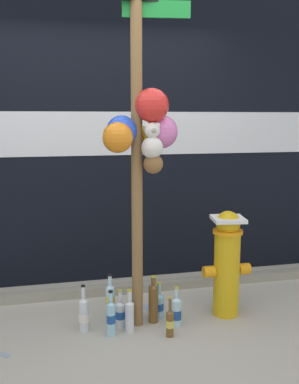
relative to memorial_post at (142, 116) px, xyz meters
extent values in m
plane|color=#ADA899|center=(-0.22, -0.33, -1.63)|extent=(14.00, 14.00, 0.00)
cube|color=black|center=(-0.22, 1.16, -0.07)|extent=(10.00, 0.20, 3.12)
cube|color=silver|center=(0.32, 1.06, -0.16)|extent=(3.51, 0.01, 0.42)
cube|color=gray|center=(-0.22, 0.68, -1.59)|extent=(8.00, 0.12, 0.08)
cylinder|color=olive|center=(-0.04, 0.01, -0.27)|extent=(0.08, 0.08, 2.72)
cube|color=#198C33|center=(0.11, 0.01, 0.76)|extent=(0.49, 0.09, 0.12)
sphere|color=red|center=(0.07, -0.03, 0.08)|extent=(0.25, 0.25, 0.25)
sphere|color=#D66BB2|center=(0.16, 0.04, -0.12)|extent=(0.25, 0.25, 0.25)
sphere|color=yellow|center=(0.08, 0.11, -0.17)|extent=(0.23, 0.23, 0.23)
sphere|color=blue|center=(-0.16, -0.01, -0.10)|extent=(0.22, 0.22, 0.22)
sphere|color=orange|center=(-0.20, -0.09, -0.15)|extent=(0.22, 0.22, 0.22)
sphere|color=brown|center=(0.07, -0.07, -0.35)|extent=(0.15, 0.15, 0.15)
sphere|color=brown|center=(0.07, -0.07, -0.23)|extent=(0.10, 0.10, 0.10)
sphere|color=brown|center=(0.03, -0.07, -0.20)|extent=(0.04, 0.04, 0.04)
sphere|color=brown|center=(0.10, -0.07, -0.20)|extent=(0.04, 0.04, 0.04)
sphere|color=brown|center=(0.07, -0.11, -0.23)|extent=(0.04, 0.04, 0.04)
sphere|color=silver|center=(0.06, -0.08, -0.22)|extent=(0.16, 0.16, 0.16)
sphere|color=silver|center=(0.06, -0.08, -0.10)|extent=(0.12, 0.12, 0.12)
sphere|color=silver|center=(0.02, -0.08, -0.07)|extent=(0.05, 0.05, 0.05)
sphere|color=silver|center=(0.09, -0.08, -0.07)|extent=(0.05, 0.05, 0.05)
sphere|color=#9D9992|center=(0.06, -0.13, -0.10)|extent=(0.04, 0.04, 0.04)
cylinder|color=gold|center=(0.71, 0.02, -1.28)|extent=(0.21, 0.21, 0.69)
cylinder|color=orange|center=(0.71, 0.02, -0.92)|extent=(0.24, 0.24, 0.03)
sphere|color=gold|center=(0.71, 0.02, -0.85)|extent=(0.20, 0.20, 0.20)
cylinder|color=orange|center=(0.56, 0.02, -1.25)|extent=(0.10, 0.10, 0.10)
cylinder|color=orange|center=(0.87, 0.02, -1.25)|extent=(0.10, 0.10, 0.10)
cube|color=white|center=(0.71, 0.02, -0.82)|extent=(0.29, 0.29, 0.03)
cylinder|color=silver|center=(-0.18, -0.01, -1.54)|extent=(0.07, 0.07, 0.19)
cone|color=silver|center=(-0.18, -0.01, -1.43)|extent=(0.07, 0.07, 0.03)
cylinder|color=silver|center=(-0.18, -0.01, -1.37)|extent=(0.03, 0.03, 0.08)
cylinder|color=#1E478C|center=(-0.18, -0.01, -1.53)|extent=(0.08, 0.08, 0.06)
cylinder|color=gold|center=(-0.18, -0.01, -1.33)|extent=(0.03, 0.03, 0.01)
cylinder|color=#B2DBEA|center=(-0.24, 0.10, -1.49)|extent=(0.07, 0.07, 0.29)
cone|color=#B2DBEA|center=(-0.24, 0.10, -1.33)|extent=(0.07, 0.07, 0.03)
cylinder|color=#B2DBEA|center=(-0.24, 0.10, -1.28)|extent=(0.03, 0.03, 0.07)
cylinder|color=#D8C64C|center=(-0.24, 0.10, -1.46)|extent=(0.07, 0.07, 0.11)
cylinder|color=black|center=(-0.24, 0.10, -1.24)|extent=(0.04, 0.04, 0.01)
cylinder|color=#93CCE0|center=(-0.27, -0.13, -1.51)|extent=(0.06, 0.06, 0.25)
cone|color=#93CCE0|center=(-0.27, -0.13, -1.37)|extent=(0.06, 0.06, 0.03)
cylinder|color=#93CCE0|center=(-0.27, -0.13, -1.32)|extent=(0.03, 0.03, 0.07)
cylinder|color=#1E478C|center=(-0.27, -0.13, -1.50)|extent=(0.07, 0.07, 0.06)
cylinder|color=black|center=(-0.27, -0.13, -1.28)|extent=(0.03, 0.03, 0.01)
cylinder|color=#93CCE0|center=(0.15, 0.09, -1.54)|extent=(0.08, 0.08, 0.18)
cone|color=#93CCE0|center=(0.15, 0.09, -1.43)|extent=(0.08, 0.08, 0.03)
cylinder|color=#93CCE0|center=(0.15, 0.09, -1.38)|extent=(0.03, 0.03, 0.07)
cylinder|color=#1E478C|center=(0.15, 0.09, -1.53)|extent=(0.08, 0.08, 0.06)
cylinder|color=gold|center=(0.15, 0.09, -1.34)|extent=(0.04, 0.04, 0.01)
cylinder|color=brown|center=(0.09, 0.02, -1.49)|extent=(0.08, 0.08, 0.29)
cone|color=brown|center=(0.09, 0.02, -1.33)|extent=(0.08, 0.08, 0.03)
cylinder|color=brown|center=(0.09, 0.02, -1.28)|extent=(0.04, 0.04, 0.05)
cylinder|color=gold|center=(0.09, 0.02, -1.25)|extent=(0.04, 0.04, 0.01)
cylinder|color=#B2DBEA|center=(0.25, -0.08, -1.53)|extent=(0.08, 0.08, 0.21)
cone|color=#B2DBEA|center=(0.25, -0.08, -1.40)|extent=(0.08, 0.08, 0.03)
cylinder|color=#B2DBEA|center=(0.25, -0.08, -1.36)|extent=(0.03, 0.03, 0.07)
cylinder|color=#1E478C|center=(0.25, -0.08, -1.54)|extent=(0.08, 0.08, 0.08)
cylinder|color=gold|center=(0.25, -0.08, -1.32)|extent=(0.03, 0.03, 0.01)
cylinder|color=silver|center=(-0.12, -0.09, -1.52)|extent=(0.07, 0.07, 0.22)
cone|color=silver|center=(-0.12, -0.09, -1.39)|extent=(0.07, 0.07, 0.03)
cylinder|color=silver|center=(-0.12, -0.09, -1.34)|extent=(0.03, 0.03, 0.07)
cylinder|color=gold|center=(-0.12, -0.09, -1.30)|extent=(0.04, 0.04, 0.01)
cylinder|color=silver|center=(-0.46, 0.00, -1.51)|extent=(0.08, 0.08, 0.24)
cone|color=silver|center=(-0.46, 0.00, -1.38)|extent=(0.08, 0.08, 0.03)
cylinder|color=silver|center=(-0.46, 0.00, -1.32)|extent=(0.03, 0.03, 0.09)
cylinder|color=silver|center=(-0.46, 0.00, -1.52)|extent=(0.08, 0.08, 0.07)
cylinder|color=black|center=(-0.46, 0.00, -1.27)|extent=(0.03, 0.03, 0.01)
cylinder|color=brown|center=(0.15, -0.24, -1.54)|extent=(0.06, 0.06, 0.19)
cone|color=brown|center=(0.15, -0.24, -1.43)|extent=(0.06, 0.06, 0.02)
cylinder|color=brown|center=(0.15, -0.24, -1.37)|extent=(0.02, 0.02, 0.09)
cylinder|color=#D8C64C|center=(0.15, -0.24, -1.53)|extent=(0.06, 0.06, 0.06)
cylinder|color=gold|center=(0.15, -0.24, -1.32)|extent=(0.02, 0.02, 0.01)
cube|color=#8C99B2|center=(-1.03, -0.24, -1.63)|extent=(0.10, 0.10, 0.01)
cube|color=#8C99B2|center=(-0.68, 0.66, -1.63)|extent=(0.11, 0.09, 0.01)
cube|color=#8C99B2|center=(0.12, 0.30, -1.63)|extent=(0.13, 0.15, 0.01)
camera|label=1|loc=(-0.70, -3.23, -0.01)|focal=41.55mm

